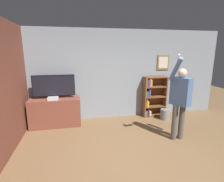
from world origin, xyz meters
TOP-DOWN VIEW (x-y plane):
  - ground_plane at (0.00, 0.00)m, footprint 14.00×14.00m
  - wall_back at (0.01, 2.68)m, footprint 6.97×0.09m
  - wall_side_brick at (-2.52, 1.33)m, footprint 0.06×4.25m
  - tv_ledge at (-1.74, 2.34)m, footprint 1.36×0.55m
  - television at (-1.74, 2.39)m, footprint 1.12×0.22m
  - game_console at (-1.77, 2.22)m, footprint 0.28×0.21m
  - bookshelf at (1.23, 2.50)m, footprint 0.74×0.28m
  - person at (1.17, 0.92)m, footprint 0.58×0.57m
  - waste_bin at (1.49, 2.12)m, footprint 0.28×0.28m

SIDE VIEW (x-z plane):
  - ground_plane at x=0.00m, z-range 0.00..0.00m
  - waste_bin at x=1.49m, z-range 0.00..0.32m
  - tv_ledge at x=-1.74m, z-range 0.00..0.78m
  - bookshelf at x=1.23m, z-range 0.00..1.28m
  - game_console at x=-1.77m, z-range 0.78..0.86m
  - person at x=1.17m, z-range 0.02..2.02m
  - television at x=-1.74m, z-range 0.80..1.45m
  - wall_side_brick at x=-2.52m, z-range 0.00..2.70m
  - wall_back at x=0.01m, z-range 0.00..2.70m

